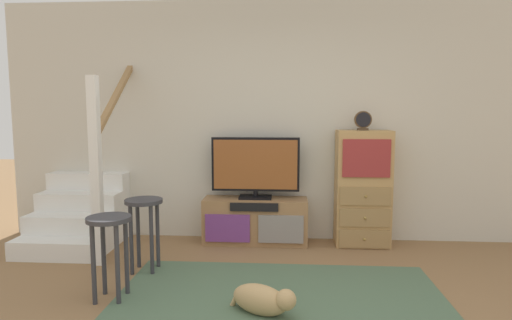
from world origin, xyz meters
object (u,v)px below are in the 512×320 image
Objects in this scene: media_console at (255,221)px; dog at (263,300)px; desk_clock at (363,121)px; bar_stool_far at (144,217)px; side_cabinet at (363,188)px; television at (255,166)px; bar_stool_near at (109,238)px.

dog is (0.18, -1.73, -0.13)m from media_console.
desk_clock reaches higher than bar_stool_far.
side_cabinet is 2.51× the size of dog.
desk_clock reaches higher than media_console.
television is 1.20m from side_cabinet.
desk_clock is at bearing 23.79° from bar_stool_far.
bar_stool_near is at bearing -123.05° from television.
side_cabinet reaches higher than media_console.
bar_stool_far is (-0.95, -0.96, -0.36)m from television.
desk_clock is (1.16, -0.00, 1.12)m from media_console.
side_cabinet is 6.12× the size of desk_clock.
side_cabinet is 1.90× the size of bar_stool_near.
media_console is at bearing -179.51° from side_cabinet.
side_cabinet is 2.70m from bar_stool_near.
side_cabinet reaches higher than bar_stool_near.
desk_clock is 0.31× the size of bar_stool_near.
bar_stool_near is at bearing -144.67° from desk_clock.
side_cabinet is 0.74m from desk_clock.
side_cabinet is at bearing 23.93° from bar_stool_far.
side_cabinet is at bearing 35.34° from bar_stool_near.
bar_stool_far is at bearing -156.07° from side_cabinet.
television is 1.91m from bar_stool_near.
side_cabinet is at bearing 60.32° from dog.
dog is at bearing -84.08° from television.
side_cabinet is 1.87× the size of bar_stool_far.
desk_clock is 2.34m from dog.
television reaches higher than bar_stool_far.
television is (0.00, 0.02, 0.61)m from media_console.
television reaches higher than dog.
bar_stool_far is (-0.95, -0.93, 0.25)m from media_console.
television is 1.47× the size of bar_stool_near.
dog is (0.18, -1.76, -0.75)m from television.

